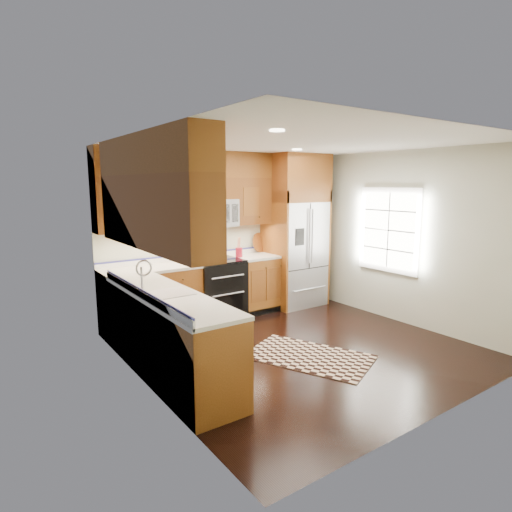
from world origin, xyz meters
TOP-DOWN VIEW (x-y plane):
  - ground at (0.00, 0.00)m, footprint 4.00×4.00m
  - wall_back at (0.00, 2.00)m, footprint 4.00×0.02m
  - wall_left at (-2.00, 0.00)m, footprint 0.02×4.00m
  - wall_right at (2.00, 0.00)m, footprint 0.02×4.00m
  - window at (1.98, 0.20)m, footprint 0.04×1.10m
  - base_cabinets at (-1.23, 0.90)m, footprint 2.85×3.00m
  - countertop at (-1.09, 1.01)m, footprint 2.86×3.01m
  - upper_cabinets at (-1.15, 1.09)m, footprint 2.85×3.00m
  - range at (-0.25, 1.67)m, footprint 0.76×0.67m
  - microwave at (-0.25, 1.80)m, footprint 0.76×0.40m
  - refrigerator at (1.30, 1.63)m, footprint 0.98×0.75m
  - sink_faucet at (-1.73, 0.23)m, footprint 0.54×0.44m
  - rug at (-0.09, -0.30)m, footprint 1.43×1.72m
  - knife_block at (-0.69, 1.87)m, footprint 0.16×0.19m
  - utensil_crock at (0.19, 1.71)m, footprint 0.12×0.12m
  - cutting_board at (0.75, 1.94)m, footprint 0.43×0.43m

SIDE VIEW (x-z plane):
  - ground at x=0.00m, z-range 0.00..0.00m
  - rug at x=-0.09m, z-range 0.00..0.01m
  - base_cabinets at x=-1.23m, z-range 0.00..0.90m
  - range at x=-0.25m, z-range 0.00..0.94m
  - countertop at x=-1.09m, z-range 0.90..0.94m
  - cutting_board at x=0.75m, z-range 0.94..0.96m
  - sink_faucet at x=-1.73m, z-range 0.81..1.18m
  - utensil_crock at x=0.19m, z-range 0.89..1.21m
  - knife_block at x=-0.69m, z-range 0.91..1.22m
  - wall_back at x=0.00m, z-range 0.00..2.60m
  - wall_left at x=-2.00m, z-range 0.00..2.60m
  - wall_right at x=2.00m, z-range 0.00..2.60m
  - refrigerator at x=1.30m, z-range 0.00..2.60m
  - window at x=1.98m, z-range 0.75..2.05m
  - microwave at x=-0.25m, z-range 1.45..1.87m
  - upper_cabinets at x=-1.15m, z-range 1.45..2.60m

